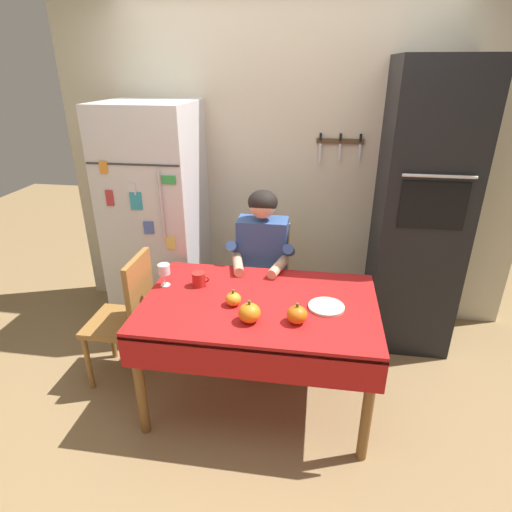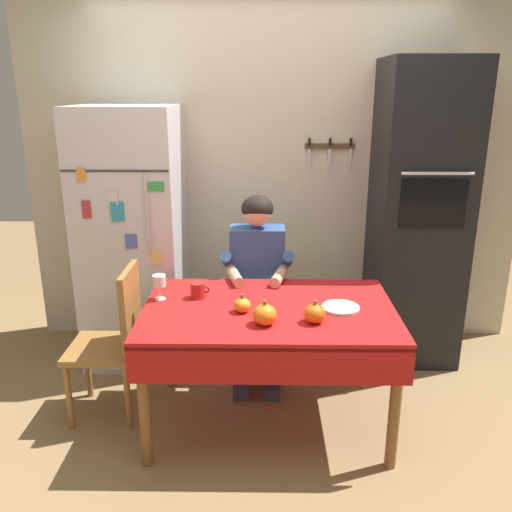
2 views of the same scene
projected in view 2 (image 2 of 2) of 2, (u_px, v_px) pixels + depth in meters
The scene contains 14 objects.
ground_plane at pixel (268, 431), 3.07m from camera, with size 10.00×10.00×0.00m, color #93754C.
back_wall_assembly at pixel (274, 172), 3.96m from camera, with size 3.70×0.13×2.60m.
refrigerator at pixel (134, 237), 3.72m from camera, with size 0.68×0.71×1.80m.
wall_oven at pixel (418, 216), 3.69m from camera, with size 0.60×0.64×2.10m.
dining_table at pixel (269, 322), 2.95m from camera, with size 1.40×0.90×0.74m.
chair_behind_person at pixel (258, 294), 3.74m from camera, with size 0.40×0.40×0.93m.
seated_person at pixel (257, 273), 3.50m from camera, with size 0.47×0.55×1.25m.
chair_left_side at pixel (116, 336), 3.10m from camera, with size 0.40×0.40×0.93m.
coffee_mug at pixel (198, 290), 3.06m from camera, with size 0.11×0.08×0.09m.
wine_glass at pixel (159, 282), 3.02m from camera, with size 0.08×0.08×0.15m.
pumpkin_large at pixel (242, 305), 2.87m from camera, with size 0.09×0.09×0.10m.
pumpkin_medium at pixel (265, 315), 2.71m from camera, with size 0.12×0.12×0.13m.
pumpkin_small at pixel (314, 314), 2.73m from camera, with size 0.11×0.11×0.12m.
serving_tray at pixel (341, 308), 2.91m from camera, with size 0.21×0.21×0.02m, color beige.
Camera 2 is at (-0.04, -2.62, 1.91)m, focal length 37.01 mm.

